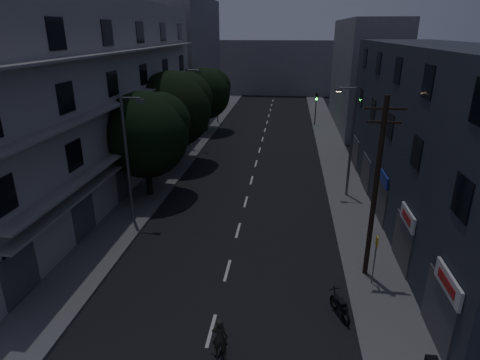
% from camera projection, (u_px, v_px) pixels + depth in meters
% --- Properties ---
extents(ground, '(160.00, 160.00, 0.00)m').
position_uv_depth(ground, '(256.00, 162.00, 38.12)').
color(ground, black).
rests_on(ground, ground).
extents(sidewalk_left, '(3.00, 90.00, 0.15)m').
position_uv_depth(sidewalk_left, '(180.00, 158.00, 38.94)').
color(sidewalk_left, '#565659').
rests_on(sidewalk_left, ground).
extents(sidewalk_right, '(3.00, 90.00, 0.15)m').
position_uv_depth(sidewalk_right, '(337.00, 164.00, 37.25)').
color(sidewalk_right, '#565659').
rests_on(sidewalk_right, ground).
extents(lane_markings, '(0.15, 60.50, 0.01)m').
position_uv_depth(lane_markings, '(261.00, 144.00, 43.93)').
color(lane_markings, beige).
rests_on(lane_markings, ground).
extents(building_left, '(7.00, 36.00, 14.00)m').
position_uv_depth(building_left, '(94.00, 97.00, 30.51)').
color(building_left, '#9D9D98').
rests_on(building_left, ground).
extents(building_right, '(6.19, 28.00, 11.00)m').
position_uv_depth(building_right, '(437.00, 139.00, 24.61)').
color(building_right, '#282D37').
rests_on(building_right, ground).
extents(building_far_left, '(6.00, 20.00, 16.00)m').
position_uv_depth(building_far_left, '(188.00, 58.00, 58.04)').
color(building_far_left, slate).
rests_on(building_far_left, ground).
extents(building_far_right, '(6.00, 20.00, 13.00)m').
position_uv_depth(building_far_right, '(364.00, 75.00, 50.28)').
color(building_far_right, slate).
rests_on(building_far_right, ground).
extents(building_far_end, '(24.00, 8.00, 10.00)m').
position_uv_depth(building_far_end, '(276.00, 67.00, 78.18)').
color(building_far_end, slate).
rests_on(building_far_end, ground).
extents(tree_near, '(6.22, 6.22, 7.68)m').
position_uv_depth(tree_near, '(146.00, 132.00, 28.70)').
color(tree_near, black).
rests_on(tree_near, sidewalk_left).
extents(tree_mid, '(6.80, 6.80, 8.37)m').
position_uv_depth(tree_mid, '(174.00, 107.00, 35.64)').
color(tree_mid, black).
rests_on(tree_mid, sidewalk_left).
extents(tree_far, '(6.06, 6.06, 7.49)m').
position_uv_depth(tree_far, '(205.00, 92.00, 47.93)').
color(tree_far, black).
rests_on(tree_far, sidewalk_left).
extents(traffic_signal_far_right, '(0.28, 0.37, 4.10)m').
position_uv_depth(traffic_signal_far_right, '(316.00, 102.00, 51.27)').
color(traffic_signal_far_right, black).
rests_on(traffic_signal_far_right, sidewalk_right).
extents(traffic_signal_far_left, '(0.28, 0.37, 4.10)m').
position_uv_depth(traffic_signal_far_left, '(217.00, 100.00, 52.77)').
color(traffic_signal_far_left, black).
rests_on(traffic_signal_far_left, sidewalk_left).
extents(street_lamp_left_near, '(1.51, 0.25, 8.00)m').
position_uv_depth(street_lamp_left_near, '(128.00, 154.00, 24.73)').
color(street_lamp_left_near, slate).
rests_on(street_lamp_left_near, sidewalk_left).
extents(street_lamp_right, '(1.51, 0.25, 8.00)m').
position_uv_depth(street_lamp_right, '(350.00, 137.00, 28.65)').
color(street_lamp_right, slate).
rests_on(street_lamp_right, sidewalk_right).
extents(street_lamp_left_far, '(1.51, 0.25, 8.00)m').
position_uv_depth(street_lamp_left_far, '(189.00, 105.00, 40.88)').
color(street_lamp_left_far, slate).
rests_on(street_lamp_left_far, sidewalk_left).
extents(utility_pole, '(1.80, 0.24, 9.00)m').
position_uv_depth(utility_pole, '(376.00, 187.00, 18.82)').
color(utility_pole, black).
rests_on(utility_pole, sidewalk_right).
extents(bus_stop_sign, '(0.06, 0.35, 2.52)m').
position_uv_depth(bus_stop_sign, '(376.00, 252.00, 19.04)').
color(bus_stop_sign, '#595B60').
rests_on(bus_stop_sign, sidewalk_right).
extents(motorcycle, '(0.83, 1.70, 1.14)m').
position_uv_depth(motorcycle, '(340.00, 307.00, 17.47)').
color(motorcycle, black).
rests_on(motorcycle, ground).
extents(cyclist, '(0.64, 1.64, 2.05)m').
position_uv_depth(cyclist, '(220.00, 349.00, 14.84)').
color(cyclist, black).
rests_on(cyclist, ground).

